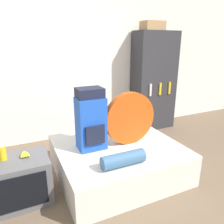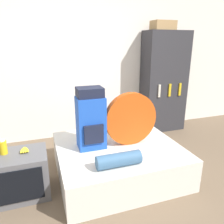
% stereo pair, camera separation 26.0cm
% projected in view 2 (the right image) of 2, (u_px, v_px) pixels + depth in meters
% --- Properties ---
extents(ground_plane, '(16.00, 16.00, 0.00)m').
position_uv_depth(ground_plane, '(118.00, 207.00, 2.29)').
color(ground_plane, brown).
extents(wall_back, '(8.00, 0.05, 2.60)m').
position_uv_depth(wall_back, '(77.00, 63.00, 3.74)').
color(wall_back, white).
rests_on(wall_back, ground_plane).
extents(bed, '(1.50, 1.36, 0.40)m').
position_uv_depth(bed, '(118.00, 159.00, 2.83)').
color(bed, silver).
rests_on(bed, ground_plane).
extents(backpack, '(0.33, 0.28, 0.75)m').
position_uv_depth(backpack, '(91.00, 119.00, 2.62)').
color(backpack, blue).
rests_on(backpack, bed).
extents(tent_bag, '(0.67, 0.09, 0.67)m').
position_uv_depth(tent_bag, '(131.00, 119.00, 2.72)').
color(tent_bag, '#D14C14').
rests_on(tent_bag, bed).
extents(sleeping_roll, '(0.48, 0.15, 0.15)m').
position_uv_depth(sleeping_roll, '(119.00, 160.00, 2.28)').
color(sleeping_roll, '#3D668E').
rests_on(sleeping_roll, bed).
extents(television, '(0.62, 0.48, 0.50)m').
position_uv_depth(television, '(19.00, 175.00, 2.40)').
color(television, '#5B5B60').
rests_on(television, ground_plane).
extents(canister, '(0.08, 0.08, 0.16)m').
position_uv_depth(canister, '(3.00, 147.00, 2.33)').
color(canister, gold).
rests_on(canister, television).
extents(banana_bunch, '(0.11, 0.14, 0.04)m').
position_uv_depth(banana_bunch, '(25.00, 150.00, 2.39)').
color(banana_bunch, yellow).
rests_on(banana_bunch, television).
extents(bookshelf, '(0.81, 0.43, 1.84)m').
position_uv_depth(bookshelf, '(164.00, 82.00, 4.11)').
color(bookshelf, '#2D2D33').
rests_on(bookshelf, ground_plane).
extents(cardboard_box, '(0.39, 0.26, 0.16)m').
position_uv_depth(cardboard_box, '(163.00, 25.00, 3.74)').
color(cardboard_box, '#A88456').
rests_on(cardboard_box, bookshelf).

